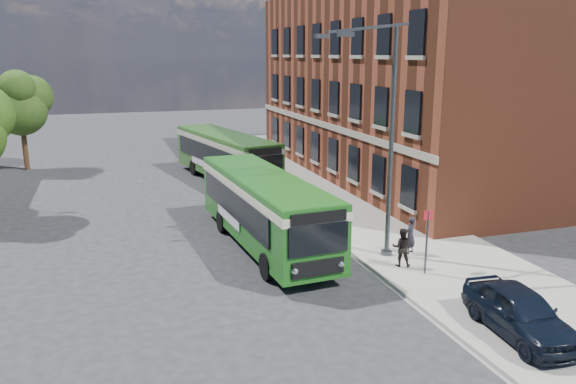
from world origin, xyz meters
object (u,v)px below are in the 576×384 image
object	(u,v)px
street_lamp	(383,139)
bus_front	(264,204)
parked_car	(520,312)
bus_rear	(226,152)

from	to	relation	value
street_lamp	bus_front	world-z (taller)	street_lamp
street_lamp	parked_car	xyz separation A→B (m)	(0.83, -7.03, -3.95)
bus_front	parked_car	bearing A→B (deg)	-64.89
street_lamp	parked_car	distance (m)	8.11
bus_front	parked_car	size ratio (longest dim) A/B	2.69
street_lamp	parked_car	bearing A→B (deg)	-83.26
street_lamp	bus_front	size ratio (longest dim) A/B	0.82
bus_front	bus_rear	world-z (taller)	same
bus_front	bus_rear	size ratio (longest dim) A/B	0.96
bus_rear	parked_car	bearing A→B (deg)	-81.03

